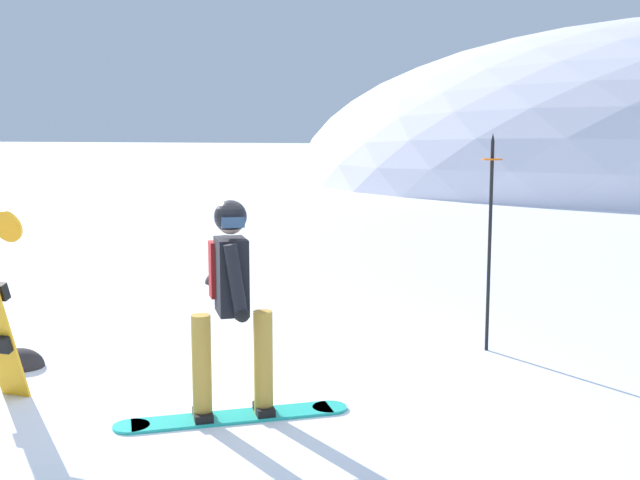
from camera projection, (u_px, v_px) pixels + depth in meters
ground_plane at (201, 398)px, 6.47m from camera, size 300.00×300.00×0.00m
snowboarder_main at (231, 303)px, 5.91m from camera, size 1.59×1.13×1.71m
piste_marker_near at (490, 229)px, 7.72m from camera, size 0.20×0.20×2.21m
rock_dark at (19, 366)px, 7.34m from camera, size 0.49×0.42×0.34m
rock_small at (223, 283)px, 11.41m from camera, size 0.56×0.47×0.39m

